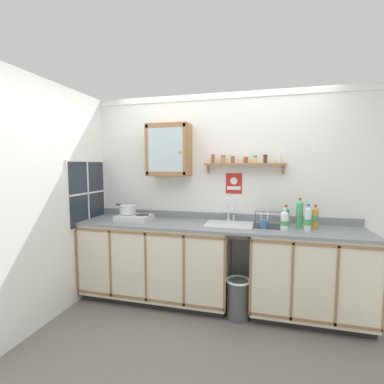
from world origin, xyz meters
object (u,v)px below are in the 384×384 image
wall_cabinet (169,150)px  sink (229,226)px  hot_plate_stove (134,218)px  dish_rack (267,224)px  bottle_water_clear_3 (308,219)px  mug (264,224)px  saucepan (128,209)px  bottle_soda_green_4 (300,214)px  trash_bin (238,298)px  warning_sign (234,184)px  bottle_juice_amber_0 (315,218)px  bottle_opaque_white_1 (284,220)px  bottle_detergent_teal_2 (286,217)px

wall_cabinet → sink: bearing=-10.7°
hot_plate_stove → dish_rack: dish_rack is taller
bottle_water_clear_3 → mug: size_ratio=2.35×
saucepan → bottle_water_clear_3: 2.01m
bottle_soda_green_4 → wall_cabinet: size_ratio=0.51×
bottle_water_clear_3 → trash_bin: size_ratio=0.64×
mug → warning_sign: warning_sign is taller
saucepan → warning_sign: (1.24, 0.29, 0.31)m
sink → wall_cabinet: 1.14m
mug → bottle_water_clear_3: bearing=-1.0°
hot_plate_stove → bottle_water_clear_3: bottle_water_clear_3 is taller
bottle_juice_amber_0 → wall_cabinet: size_ratio=0.40×
trash_bin → warning_sign: bearing=102.4°
hot_plate_stove → trash_bin: bearing=-8.6°
hot_plate_stove → trash_bin: 1.47m
bottle_soda_green_4 → bottle_juice_amber_0: bearing=5.5°
bottle_juice_amber_0 → bottle_soda_green_4: 0.16m
sink → bottle_opaque_white_1: (0.58, -0.11, 0.12)m
sink → mug: bearing=-13.4°
bottle_opaque_white_1 → dish_rack: (-0.17, 0.12, -0.07)m
dish_rack → mug: dish_rack is taller
bottle_opaque_white_1 → mug: size_ratio=1.97×
bottle_opaque_white_1 → bottle_water_clear_3: (0.22, 0.02, 0.02)m
wall_cabinet → bottle_juice_amber_0: bearing=-3.7°
bottle_detergent_teal_2 → wall_cabinet: 1.53m
mug → bottle_detergent_teal_2: bearing=36.8°
saucepan → bottle_detergent_teal_2: bottle_detergent_teal_2 is taller
bottle_juice_amber_0 → bottle_detergent_teal_2: size_ratio=1.07×
dish_rack → bottle_detergent_teal_2: bearing=22.2°
bottle_detergent_teal_2 → warning_sign: size_ratio=0.97×
bottle_detergent_teal_2 → dish_rack: (-0.19, -0.08, -0.07)m
bottle_juice_amber_0 → saucepan: bearing=-178.3°
saucepan → bottle_detergent_teal_2: (1.82, 0.11, -0.03)m
bottle_juice_amber_0 → bottle_soda_green_4: bearing=-174.5°
bottle_juice_amber_0 → bottle_water_clear_3: bottle_water_clear_3 is taller
bottle_opaque_white_1 → dish_rack: size_ratio=0.76×
bottle_detergent_teal_2 → trash_bin: size_ratio=0.55×
bottle_water_clear_3 → bottle_juice_amber_0: bearing=55.6°
saucepan → bottle_soda_green_4: size_ratio=1.09×
saucepan → bottle_water_clear_3: (2.01, -0.07, -0.01)m
dish_rack → trash_bin: size_ratio=0.71×
hot_plate_stove → bottle_juice_amber_0: bottle_juice_amber_0 is taller
hot_plate_stove → bottle_detergent_teal_2: size_ratio=1.73×
bottle_juice_amber_0 → dish_rack: 0.49m
bottle_soda_green_4 → dish_rack: size_ratio=1.07×
bottle_water_clear_3 → mug: 0.43m
bottle_detergent_teal_2 → bottle_soda_green_4: bearing=-24.2°
saucepan → bottle_detergent_teal_2: size_ratio=1.50×
sink → bottle_detergent_teal_2: size_ratio=2.23×
sink → bottle_juice_amber_0: sink is taller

